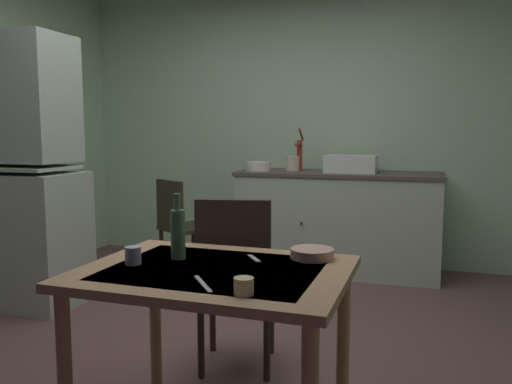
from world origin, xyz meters
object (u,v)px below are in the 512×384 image
Objects in this scene: serving_bowl_wide at (312,253)px; chair_by_counter at (182,225)px; dining_table at (215,292)px; hutch_cabinet at (17,181)px; glass_bottle at (178,232)px; mug_dark at (244,286)px; mixing_bowl_counter at (259,166)px; chair_far_side at (236,281)px; hand_pump at (299,152)px; sink_basin at (351,164)px.

chair_by_counter is at bearing 128.66° from serving_bowl_wide.
dining_table is 5.71× the size of serving_bowl_wide.
dining_table is (2.04, -1.22, -0.27)m from hutch_cabinet.
chair_by_counter is at bearing 115.11° from glass_bottle.
mug_dark is 0.58m from glass_bottle.
glass_bottle reaches higher than serving_bowl_wide.
mixing_bowl_counter is 2.65m from glass_bottle.
chair_far_side reaches higher than chair_by_counter.
dining_table is at bearing -26.03° from glass_bottle.
dining_table is at bearing -84.13° from hand_pump.
mixing_bowl_counter is 3.41× the size of mug_dark.
mixing_bowl_counter reaches higher than chair_far_side.
mug_dark is at bearing -89.47° from sink_basin.
serving_bowl_wide is (0.34, 0.28, 0.12)m from dining_table.
glass_bottle is at bearing -88.27° from hand_pump.
hand_pump is (1.75, 1.58, 0.17)m from hutch_cabinet.
chair_by_counter is 4.60× the size of serving_bowl_wide.
hutch_cabinet reaches higher than chair_by_counter.
hutch_cabinet is 4.40× the size of sink_basin.
glass_bottle is at bearing -64.89° from chair_by_counter.
dining_table is (-0.19, -2.76, -0.35)m from sink_basin.
chair_far_side is at bearing 143.39° from serving_bowl_wide.
dining_table is at bearing -76.52° from mixing_bowl_counter.
chair_by_counter is at bearing 124.06° from chair_far_side.
sink_basin is at bearing 23.45° from chair_by_counter.
chair_by_counter is 12.69× the size of mug_dark.
mixing_bowl_counter is 0.82× the size of glass_bottle.
chair_by_counter is at bearing -144.30° from hand_pump.
hand_pump is at bearing 14.79° from mixing_bowl_counter.
mug_dark is at bearing -102.15° from serving_bowl_wide.
mixing_bowl_counter is 3.12m from mug_dark.
sink_basin is at bearing 3.41° from mixing_bowl_counter.
chair_far_side is 3.35× the size of glass_bottle.
hutch_cabinet is 2.71m from mug_dark.
hutch_cabinet is at bearing 148.66° from glass_bottle.
hutch_cabinet is 1.36m from chair_by_counter.
sink_basin reaches higher than mixing_bowl_counter.
chair_by_counter is (-1.17, 2.17, -0.17)m from dining_table.
hand_pump is at bearing 35.70° from chair_by_counter.
serving_bowl_wide is at bearing -21.60° from hutch_cabinet.
chair_far_side is 13.87× the size of mug_dark.
chair_far_side is (0.52, -2.08, -0.45)m from mixing_bowl_counter.
chair_far_side is 1.86m from chair_by_counter.
mug_dark reaches higher than dining_table.
hand_pump is 0.42× the size of chair_far_side.
chair_by_counter is 2.31m from glass_bottle.
dining_table is 0.66m from chair_far_side.
serving_bowl_wide is (0.47, -0.35, 0.26)m from chair_far_side.
serving_bowl_wide is 0.67× the size of glass_bottle.
mixing_bowl_counter reaches higher than mug_dark.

